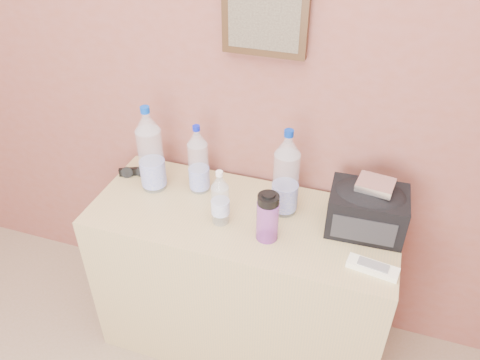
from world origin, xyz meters
name	(u,v)px	position (x,y,z in m)	size (l,w,h in m)	color
picture_frame	(265,19)	(0.08, 1.98, 1.40)	(0.30, 0.03, 0.25)	#382311
dresser	(242,281)	(0.08, 1.74, 0.37)	(1.17, 0.49, 0.73)	tan
pet_large_a	(151,153)	(-0.31, 1.80, 0.89)	(0.10, 0.10, 0.36)	silver
pet_large_b	(198,162)	(-0.13, 1.84, 0.86)	(0.08, 0.08, 0.29)	silver
pet_large_c	(286,177)	(0.23, 1.81, 0.89)	(0.10, 0.10, 0.35)	white
pet_small	(220,200)	(0.02, 1.68, 0.83)	(0.06, 0.06, 0.22)	silver
nalgene_bottle	(268,216)	(0.21, 1.65, 0.83)	(0.08, 0.08, 0.19)	purple
sunglasses	(135,171)	(-0.43, 1.84, 0.75)	(0.13, 0.05, 0.03)	black
ac_remote	(373,268)	(0.58, 1.60, 0.74)	(0.17, 0.05, 0.02)	white
toiletry_bag	(367,209)	(0.53, 1.80, 0.82)	(0.27, 0.19, 0.18)	black
foil_packet	(376,185)	(0.54, 1.81, 0.93)	(0.12, 0.10, 0.03)	silver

